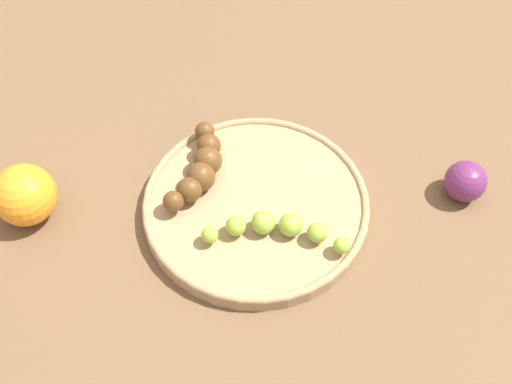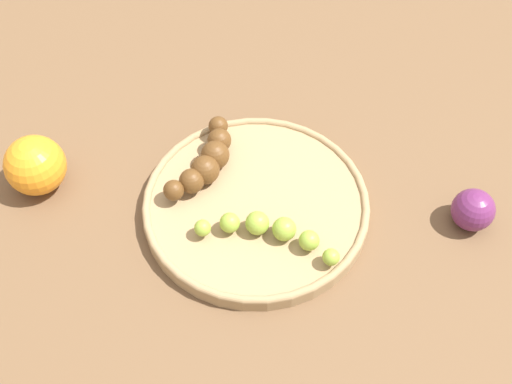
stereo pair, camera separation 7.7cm
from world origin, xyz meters
The scene contains 6 objects.
ground_plane centered at (0.00, 0.00, 0.00)m, with size 2.40×2.40×0.00m, color brown.
fruit_bowl centered at (0.00, 0.00, 0.01)m, with size 0.28×0.28×0.02m.
banana_green centered at (-0.04, 0.04, 0.03)m, with size 0.17×0.07×0.03m.
banana_overripe centered at (0.08, -0.01, 0.04)m, with size 0.05×0.14×0.04m.
plum_purple centered at (-0.24, -0.11, 0.03)m, with size 0.05×0.05×0.05m, color #662659.
orange_fruit centered at (0.26, 0.09, 0.04)m, with size 0.08×0.08×0.08m, color orange.
Camera 1 is at (-0.15, 0.44, 0.66)m, focal length 45.24 mm.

